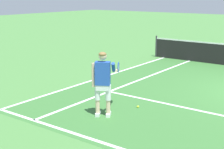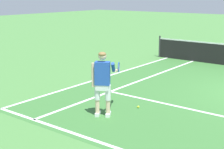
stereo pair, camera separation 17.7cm
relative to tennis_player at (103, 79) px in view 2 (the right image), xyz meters
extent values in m
cube|color=white|center=(-1.22, 3.48, -0.99)|extent=(0.10, 9.58, 0.01)
cube|color=white|center=(-2.60, 3.48, -0.99)|extent=(0.10, 9.58, 0.01)
cylinder|color=#333338|center=(-3.05, 8.28, -0.45)|extent=(0.08, 0.08, 1.07)
cube|color=white|center=(-0.13, -0.06, -0.94)|extent=(0.23, 0.30, 0.09)
cube|color=white|center=(0.11, 0.08, -0.94)|extent=(0.23, 0.30, 0.09)
cylinder|color=beige|center=(-0.11, -0.10, -0.72)|extent=(0.11, 0.11, 0.36)
cylinder|color=silver|center=(-0.11, -0.10, -0.33)|extent=(0.14, 0.14, 0.41)
cylinder|color=beige|center=(0.13, 0.04, -0.72)|extent=(0.11, 0.11, 0.36)
cylinder|color=silver|center=(0.13, 0.04, -0.33)|extent=(0.14, 0.14, 0.41)
cube|color=silver|center=(0.01, -0.03, -0.17)|extent=(0.39, 0.34, 0.20)
cube|color=#234CAD|center=(0.01, -0.03, 0.17)|extent=(0.44, 0.38, 0.60)
cylinder|color=beige|center=(-0.20, -0.15, 0.12)|extent=(0.09, 0.09, 0.62)
cylinder|color=#234CAD|center=(0.19, 0.18, 0.32)|extent=(0.21, 0.27, 0.29)
cylinder|color=beige|center=(0.12, 0.38, 0.18)|extent=(0.21, 0.29, 0.14)
sphere|color=beige|center=(0.00, -0.02, 0.62)|extent=(0.21, 0.21, 0.21)
ellipsoid|color=olive|center=(0.01, -0.04, 0.67)|extent=(0.27, 0.27, 0.12)
cylinder|color=#232326|center=(0.03, 0.58, 0.15)|extent=(0.13, 0.19, 0.03)
cylinder|color=#1E479E|center=(-0.05, 0.71, 0.15)|extent=(0.07, 0.10, 0.02)
torus|color=#1E479E|center=(-0.14, 0.87, 0.15)|extent=(0.17, 0.27, 0.30)
cylinder|color=silver|center=(-0.14, 0.87, 0.15)|extent=(0.13, 0.22, 0.25)
sphere|color=#CCE02D|center=(0.39, 1.08, -0.96)|extent=(0.07, 0.07, 0.07)
camera|label=1|loc=(5.14, -6.58, 2.16)|focal=53.96mm
camera|label=2|loc=(5.28, -6.48, 2.16)|focal=53.96mm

